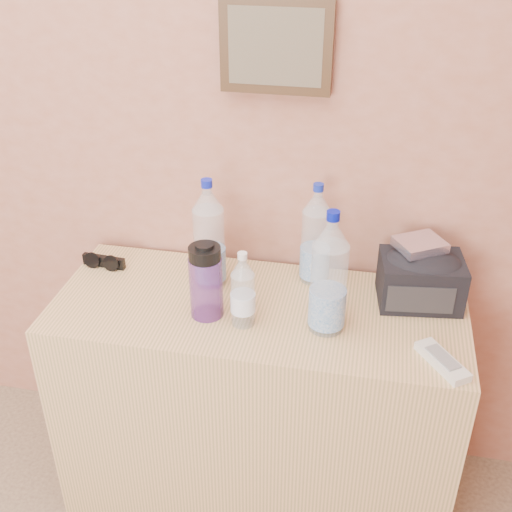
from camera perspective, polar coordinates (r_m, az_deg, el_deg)
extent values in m
plane|color=tan|center=(1.97, -14.71, 17.03)|extent=(4.00, 0.00, 4.00)
cube|color=tan|center=(2.06, 0.15, -12.85)|extent=(1.17, 0.49, 0.73)
cylinder|color=silver|center=(1.86, -4.20, 1.50)|extent=(0.09, 0.09, 0.29)
cylinder|color=#111DAE|center=(1.78, -4.41, 6.47)|extent=(0.03, 0.03, 0.02)
cylinder|color=silver|center=(1.88, 5.33, 1.51)|extent=(0.08, 0.08, 0.27)
cylinder|color=#1226A1|center=(1.81, 5.58, 6.10)|extent=(0.03, 0.03, 0.02)
cylinder|color=white|center=(1.67, 6.49, -2.10)|extent=(0.09, 0.09, 0.31)
cylinder|color=#051196|center=(1.57, 6.88, 3.59)|extent=(0.03, 0.03, 0.02)
cylinder|color=#AEC8D1|center=(1.70, -1.18, -3.37)|extent=(0.06, 0.06, 0.19)
cylinder|color=silver|center=(1.64, -1.22, 0.02)|extent=(0.03, 0.03, 0.02)
cylinder|color=#5D2882|center=(1.75, -4.45, -2.77)|extent=(0.09, 0.09, 0.18)
cylinder|color=black|center=(1.69, -4.60, 0.39)|extent=(0.09, 0.09, 0.05)
cube|color=white|center=(1.68, 16.22, -8.98)|extent=(0.14, 0.16, 0.02)
cube|color=white|center=(1.84, 14.36, 1.00)|extent=(0.16, 0.16, 0.03)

